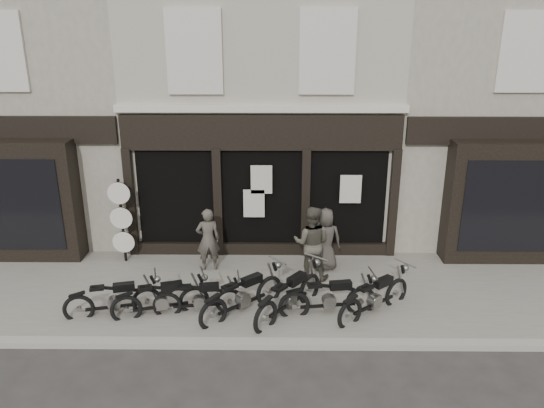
{
  "coord_description": "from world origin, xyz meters",
  "views": [
    {
      "loc": [
        0.4,
        -10.24,
        6.14
      ],
      "look_at": [
        0.28,
        1.6,
        2.01
      ],
      "focal_mm": 35.0,
      "sensor_mm": 36.0,
      "label": 1
    }
  ],
  "objects_px": {
    "motorcycle_6": "(375,300)",
    "man_centre": "(311,243)",
    "advert_sign_post": "(122,224)",
    "motorcycle_5": "(329,301)",
    "man_left": "(208,239)",
    "motorcycle_3": "(243,299)",
    "motorcycle_0": "(114,302)",
    "motorcycle_2": "(200,301)",
    "motorcycle_1": "(162,302)",
    "motorcycle_4": "(289,299)",
    "man_right": "(325,239)"
  },
  "relations": [
    {
      "from": "motorcycle_5",
      "to": "man_centre",
      "type": "height_order",
      "value": "man_centre"
    },
    {
      "from": "motorcycle_5",
      "to": "man_left",
      "type": "bearing_deg",
      "value": 135.19
    },
    {
      "from": "man_centre",
      "to": "man_left",
      "type": "bearing_deg",
      "value": 1.18
    },
    {
      "from": "motorcycle_3",
      "to": "man_centre",
      "type": "distance_m",
      "value": 2.34
    },
    {
      "from": "man_left",
      "to": "motorcycle_6",
      "type": "bearing_deg",
      "value": 141.37
    },
    {
      "from": "motorcycle_2",
      "to": "motorcycle_5",
      "type": "height_order",
      "value": "motorcycle_5"
    },
    {
      "from": "motorcycle_1",
      "to": "man_left",
      "type": "height_order",
      "value": "man_left"
    },
    {
      "from": "motorcycle_6",
      "to": "man_left",
      "type": "relative_size",
      "value": 1.13
    },
    {
      "from": "motorcycle_1",
      "to": "motorcycle_2",
      "type": "distance_m",
      "value": 0.81
    },
    {
      "from": "motorcycle_4",
      "to": "man_left",
      "type": "distance_m",
      "value": 2.93
    },
    {
      "from": "motorcycle_3",
      "to": "man_left",
      "type": "relative_size",
      "value": 1.13
    },
    {
      "from": "motorcycle_2",
      "to": "man_right",
      "type": "bearing_deg",
      "value": 28.49
    },
    {
      "from": "motorcycle_2",
      "to": "motorcycle_5",
      "type": "xyz_separation_m",
      "value": [
        2.8,
        -0.03,
        0.04
      ]
    },
    {
      "from": "man_left",
      "to": "motorcycle_3",
      "type": "bearing_deg",
      "value": 105.4
    },
    {
      "from": "motorcycle_1",
      "to": "motorcycle_2",
      "type": "height_order",
      "value": "motorcycle_1"
    },
    {
      "from": "motorcycle_5",
      "to": "advert_sign_post",
      "type": "xyz_separation_m",
      "value": [
        -5.12,
        2.56,
        0.74
      ]
    },
    {
      "from": "motorcycle_4",
      "to": "man_right",
      "type": "relative_size",
      "value": 1.2
    },
    {
      "from": "motorcycle_5",
      "to": "man_left",
      "type": "relative_size",
      "value": 1.33
    },
    {
      "from": "man_left",
      "to": "motorcycle_0",
      "type": "bearing_deg",
      "value": 40.79
    },
    {
      "from": "motorcycle_3",
      "to": "man_centre",
      "type": "bearing_deg",
      "value": 4.41
    },
    {
      "from": "motorcycle_0",
      "to": "man_left",
      "type": "height_order",
      "value": "man_left"
    },
    {
      "from": "motorcycle_1",
      "to": "motorcycle_5",
      "type": "xyz_separation_m",
      "value": [
        3.6,
        0.06,
        0.01
      ]
    },
    {
      "from": "motorcycle_0",
      "to": "motorcycle_3",
      "type": "relative_size",
      "value": 1.11
    },
    {
      "from": "motorcycle_1",
      "to": "man_left",
      "type": "xyz_separation_m",
      "value": [
        0.75,
        2.18,
        0.53
      ]
    },
    {
      "from": "motorcycle_3",
      "to": "man_right",
      "type": "distance_m",
      "value": 2.9
    },
    {
      "from": "motorcycle_2",
      "to": "motorcycle_3",
      "type": "xyz_separation_m",
      "value": [
        0.94,
        0.01,
        0.05
      ]
    },
    {
      "from": "motorcycle_5",
      "to": "man_centre",
      "type": "bearing_deg",
      "value": 91.77
    },
    {
      "from": "motorcycle_1",
      "to": "motorcycle_6",
      "type": "xyz_separation_m",
      "value": [
        4.59,
        0.11,
        0.01
      ]
    },
    {
      "from": "motorcycle_5",
      "to": "man_right",
      "type": "relative_size",
      "value": 1.33
    },
    {
      "from": "motorcycle_3",
      "to": "motorcycle_5",
      "type": "relative_size",
      "value": 0.85
    },
    {
      "from": "motorcycle_2",
      "to": "motorcycle_3",
      "type": "bearing_deg",
      "value": -7.24
    },
    {
      "from": "motorcycle_6",
      "to": "man_centre",
      "type": "height_order",
      "value": "man_centre"
    },
    {
      "from": "motorcycle_5",
      "to": "motorcycle_3",
      "type": "bearing_deg",
      "value": 170.43
    },
    {
      "from": "motorcycle_1",
      "to": "motorcycle_5",
      "type": "relative_size",
      "value": 0.95
    },
    {
      "from": "motorcycle_2",
      "to": "man_right",
      "type": "height_order",
      "value": "man_right"
    },
    {
      "from": "motorcycle_0",
      "to": "motorcycle_5",
      "type": "height_order",
      "value": "motorcycle_5"
    },
    {
      "from": "man_left",
      "to": "man_centre",
      "type": "xyz_separation_m",
      "value": [
        2.56,
        -0.44,
        0.11
      ]
    },
    {
      "from": "motorcycle_5",
      "to": "man_right",
      "type": "distance_m",
      "value": 2.21
    },
    {
      "from": "motorcycle_6",
      "to": "man_centre",
      "type": "bearing_deg",
      "value": 89.54
    },
    {
      "from": "advert_sign_post",
      "to": "man_centre",
      "type": "bearing_deg",
      "value": -10.32
    },
    {
      "from": "motorcycle_5",
      "to": "man_left",
      "type": "xyz_separation_m",
      "value": [
        -2.86,
        2.11,
        0.52
      ]
    },
    {
      "from": "motorcycle_1",
      "to": "man_centre",
      "type": "bearing_deg",
      "value": 11.1
    },
    {
      "from": "motorcycle_3",
      "to": "motorcycle_1",
      "type": "bearing_deg",
      "value": 141.5
    },
    {
      "from": "man_right",
      "to": "motorcycle_6",
      "type": "bearing_deg",
      "value": 110.93
    },
    {
      "from": "motorcycle_4",
      "to": "man_right",
      "type": "bearing_deg",
      "value": 14.42
    },
    {
      "from": "motorcycle_0",
      "to": "advert_sign_post",
      "type": "xyz_separation_m",
      "value": [
        -0.49,
        2.63,
        0.76
      ]
    },
    {
      "from": "motorcycle_2",
      "to": "motorcycle_5",
      "type": "distance_m",
      "value": 2.8
    },
    {
      "from": "motorcycle_5",
      "to": "man_left",
      "type": "height_order",
      "value": "man_left"
    },
    {
      "from": "motorcycle_1",
      "to": "advert_sign_post",
      "type": "bearing_deg",
      "value": 103.39
    },
    {
      "from": "man_left",
      "to": "man_right",
      "type": "xyz_separation_m",
      "value": [
        2.94,
        0.03,
        -0.0
      ]
    }
  ]
}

